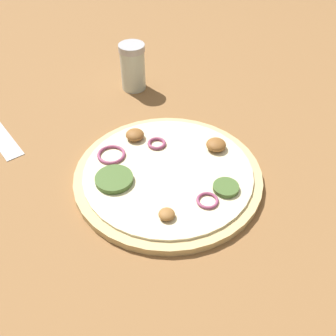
% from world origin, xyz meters
% --- Properties ---
extents(ground_plane, '(3.00, 3.00, 0.00)m').
position_xyz_m(ground_plane, '(0.00, 0.00, 0.00)').
color(ground_plane, olive).
extents(pizza, '(0.28, 0.28, 0.03)m').
position_xyz_m(pizza, '(-0.00, -0.00, 0.01)').
color(pizza, '#D6B77A').
rests_on(pizza, ground_plane).
extents(spice_jar, '(0.05, 0.05, 0.09)m').
position_xyz_m(spice_jar, '(-0.25, 0.09, 0.05)').
color(spice_jar, silver).
rests_on(spice_jar, ground_plane).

